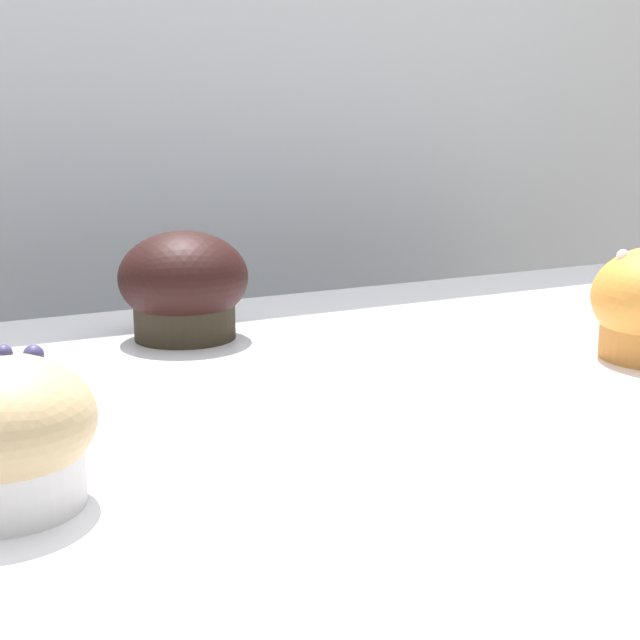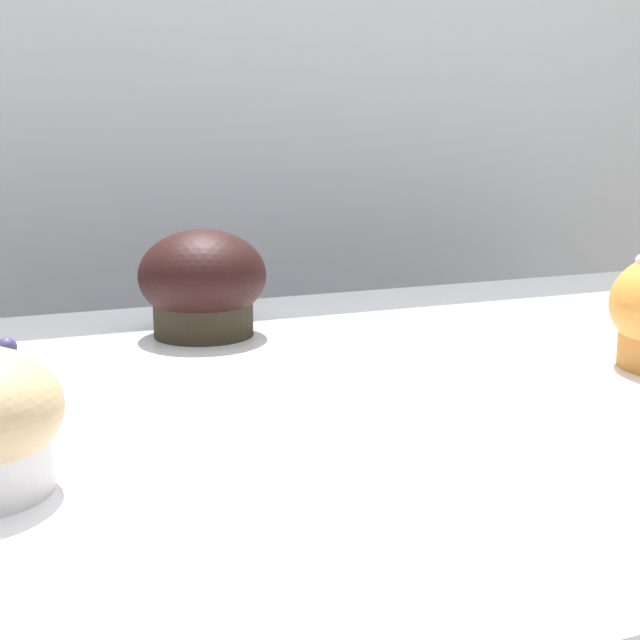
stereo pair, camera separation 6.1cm
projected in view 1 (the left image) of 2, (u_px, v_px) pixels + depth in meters
wall_back at (162, 263)px, 1.16m from camera, size 3.20×0.10×1.80m
muffin_front_center at (3, 435)px, 0.41m from camera, size 0.09×0.09×0.08m
muffin_back_right at (184, 286)px, 0.74m from camera, size 0.11×0.11×0.09m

